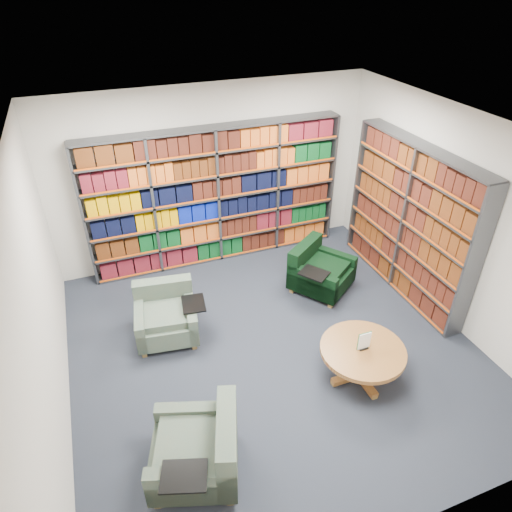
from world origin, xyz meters
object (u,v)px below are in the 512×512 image
object	(u,v)px
chair_teal_left	(166,315)
coffee_table	(362,355)
chair_teal_front	(203,452)
chair_green_right	(317,271)

from	to	relation	value
chair_teal_left	coffee_table	world-z (taller)	coffee_table
chair_teal_left	chair_teal_front	size ratio (longest dim) A/B	0.89
chair_teal_left	chair_teal_front	xyz separation A→B (m)	(-0.08, -2.11, 0.02)
chair_teal_left	chair_green_right	bearing A→B (deg)	4.54
chair_green_right	chair_teal_left	bearing A→B (deg)	-175.46
coffee_table	chair_teal_left	bearing A→B (deg)	140.89
chair_teal_front	coffee_table	xyz separation A→B (m)	(2.06, 0.50, 0.07)
chair_teal_left	chair_green_right	size ratio (longest dim) A/B	0.88
chair_teal_left	coffee_table	xyz separation A→B (m)	(1.98, -1.61, 0.09)
chair_green_right	coffee_table	bearing A→B (deg)	-101.08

